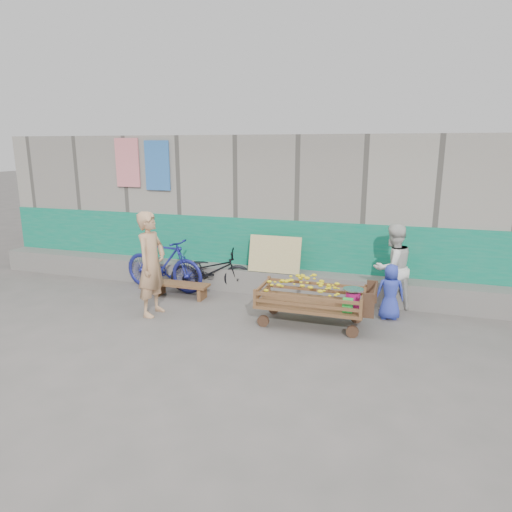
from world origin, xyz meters
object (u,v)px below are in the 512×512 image
(bench, at_px, (181,287))
(banana_cart, at_px, (309,293))
(bicycle_blue, at_px, (163,264))
(child, at_px, (390,292))
(bicycle_dark, at_px, (211,271))
(woman, at_px, (392,268))
(vendor_man, at_px, (151,264))

(bench, bearing_deg, banana_cart, -13.24)
(bicycle_blue, bearing_deg, child, -85.56)
(bench, xyz_separation_m, bicycle_dark, (0.41, 0.51, 0.22))
(banana_cart, height_order, woman, woman)
(banana_cart, bearing_deg, bicycle_blue, 163.54)
(banana_cart, height_order, child, child)
(banana_cart, relative_size, bicycle_dark, 1.15)
(woman, bearing_deg, child, 48.56)
(woman, xyz_separation_m, child, (0.00, -0.44, -0.29))
(banana_cart, xyz_separation_m, bicycle_dark, (-2.17, 1.11, -0.11))
(woman, relative_size, child, 1.63)
(bench, distance_m, child, 3.80)
(vendor_man, height_order, bicycle_blue, vendor_man)
(bench, relative_size, child, 1.18)
(banana_cart, bearing_deg, bicycle_dark, 152.81)
(child, relative_size, bicycle_dark, 0.59)
(woman, bearing_deg, banana_cart, 0.81)
(vendor_man, height_order, bicycle_dark, vendor_man)
(banana_cart, height_order, bicycle_dark, bicycle_dark)
(bicycle_dark, bearing_deg, woman, -106.91)
(banana_cart, relative_size, vendor_man, 1.04)
(child, bearing_deg, banana_cart, 17.77)
(child, bearing_deg, bicycle_dark, -18.42)
(banana_cart, xyz_separation_m, child, (1.22, 0.66, -0.06))
(bicycle_dark, relative_size, bicycle_blue, 0.89)
(vendor_man, distance_m, child, 3.97)
(bicycle_blue, bearing_deg, vendor_man, -150.94)
(vendor_man, distance_m, woman, 4.09)
(vendor_man, distance_m, bicycle_dark, 1.58)
(bicycle_dark, distance_m, bicycle_blue, 0.95)
(bench, bearing_deg, child, 0.88)
(vendor_man, height_order, woman, vendor_man)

